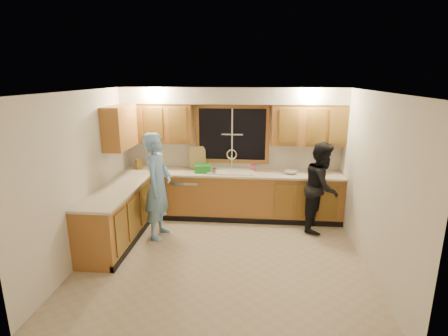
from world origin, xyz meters
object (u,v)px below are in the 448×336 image
object	(u,v)px
soap_bottle	(253,166)
dish_crate	(203,168)
sink	(231,175)
dishwasher	(188,196)
bowl	(290,172)
knife_block	(139,164)
woman	(322,187)
stove	(102,232)
man	(158,186)

from	to	relation	value
soap_bottle	dish_crate	bearing A→B (deg)	-170.40
sink	dish_crate	size ratio (longest dim) A/B	2.85
dishwasher	bowl	xyz separation A→B (m)	(1.97, -0.02, 0.54)
dishwasher	knife_block	world-z (taller)	knife_block
dish_crate	bowl	bearing A→B (deg)	0.15
sink	woman	world-z (taller)	woman
dish_crate	soap_bottle	xyz separation A→B (m)	(0.96, 0.16, 0.02)
sink	bowl	size ratio (longest dim) A/B	3.57
stove	man	size ratio (longest dim) A/B	0.50
sink	bowl	bearing A→B (deg)	-1.52
dishwasher	woman	size ratio (longest dim) A/B	0.51
knife_block	bowl	distance (m)	2.93
man	soap_bottle	world-z (taller)	man
sink	knife_block	distance (m)	1.82
man	soap_bottle	xyz separation A→B (m)	(1.59, 1.09, 0.10)
woman	knife_block	distance (m)	3.49
dishwasher	dish_crate	bearing A→B (deg)	-3.56
woman	bowl	bearing A→B (deg)	73.88
stove	bowl	bearing A→B (deg)	31.57
man	soap_bottle	distance (m)	1.93
dishwasher	knife_block	distance (m)	1.14
stove	dish_crate	bearing A→B (deg)	54.86
sink	knife_block	size ratio (longest dim) A/B	4.18
knife_block	man	bearing A→B (deg)	-93.96
dish_crate	stove	bearing A→B (deg)	-125.14
stove	bowl	xyz separation A→B (m)	(2.92, 1.79, 0.50)
knife_block	soap_bottle	distance (m)	2.24
sink	woman	xyz separation A→B (m)	(1.64, -0.41, -0.06)
dishwasher	stove	bearing A→B (deg)	-117.69
dishwasher	man	world-z (taller)	man
soap_bottle	knife_block	bearing A→B (deg)	-177.45
sink	stove	distance (m)	2.60
bowl	knife_block	bearing A→B (deg)	178.85
stove	man	world-z (taller)	man
bowl	dish_crate	bearing A→B (deg)	-179.85
dishwasher	woman	world-z (taller)	woman
stove	dish_crate	xyz separation A→B (m)	(1.26, 1.79, 0.54)
knife_block	dish_crate	size ratio (longest dim) A/B	0.68
knife_block	bowl	size ratio (longest dim) A/B	0.85
sink	dishwasher	xyz separation A→B (m)	(-0.85, -0.01, -0.45)
knife_block	dish_crate	distance (m)	1.27
man	stove	bearing A→B (deg)	148.01
dishwasher	knife_block	size ratio (longest dim) A/B	3.99
stove	bowl	world-z (taller)	bowl
stove	soap_bottle	world-z (taller)	soap_bottle
bowl	woman	bearing A→B (deg)	-36.00
sink	dish_crate	xyz separation A→B (m)	(-0.54, -0.03, 0.13)
stove	knife_block	size ratio (longest dim) A/B	4.38
sink	bowl	world-z (taller)	sink
man	soap_bottle	bearing A→B (deg)	-51.05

